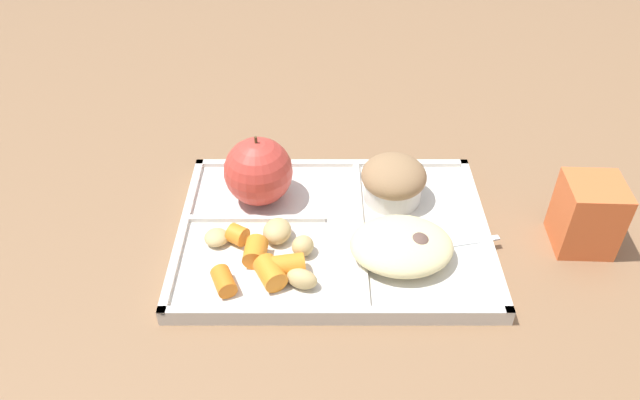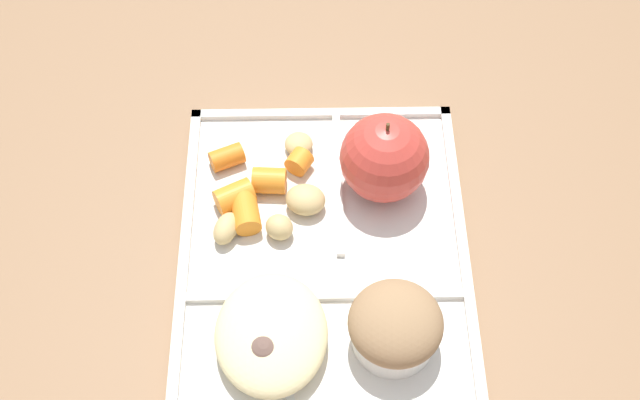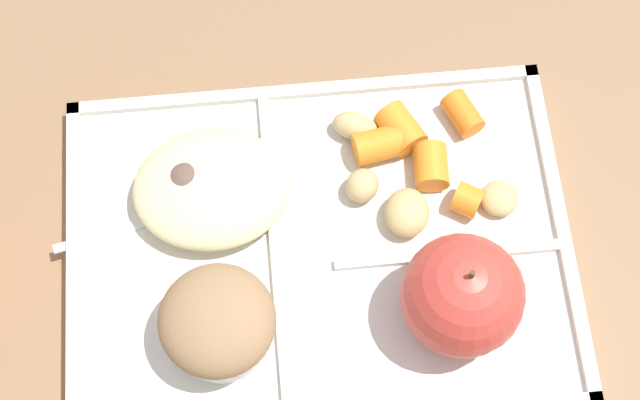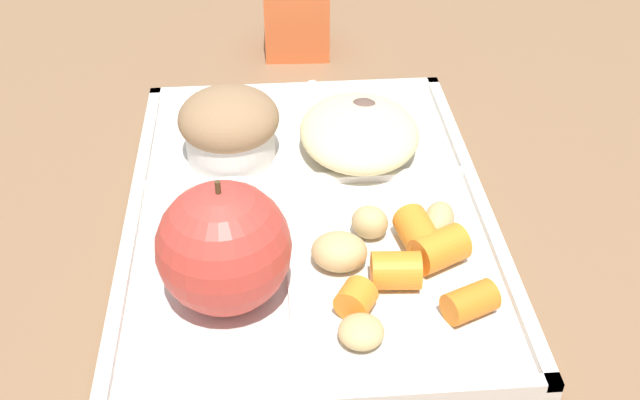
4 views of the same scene
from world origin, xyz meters
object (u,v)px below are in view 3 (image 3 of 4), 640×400
at_px(green_apple, 462,295).
at_px(plastic_fork, 171,216).
at_px(lunch_tray, 320,250).
at_px(bran_muffin, 218,323).

relative_size(green_apple, plastic_fork, 0.63).
xyz_separation_m(lunch_tray, green_apple, (-0.10, 0.06, 0.05)).
xyz_separation_m(bran_muffin, plastic_fork, (0.03, -0.10, -0.03)).
distance_m(lunch_tray, plastic_fork, 0.12).
distance_m(green_apple, bran_muffin, 0.17).
relative_size(lunch_tray, bran_muffin, 4.55).
bearing_deg(lunch_tray, bran_muffin, 37.71).
height_order(lunch_tray, plastic_fork, lunch_tray).
height_order(green_apple, plastic_fork, green_apple).
bearing_deg(green_apple, lunch_tray, -32.46).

